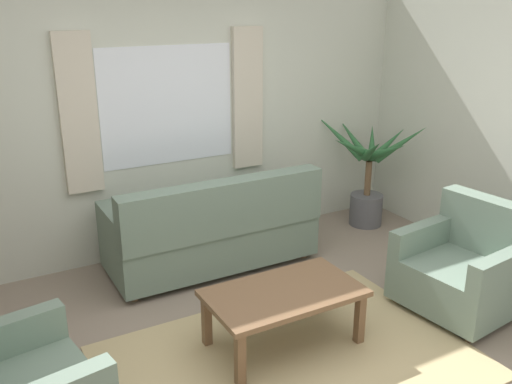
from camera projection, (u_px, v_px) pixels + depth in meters
The scene contains 8 objects.
ground_plane at pixel (291, 362), 3.88m from camera, with size 6.24×6.24×0.00m, color gray.
wall_back at pixel (167, 120), 5.31m from camera, with size 5.32×0.12×2.60m, color beige.
window_with_curtains at pixel (169, 106), 5.20m from camera, with size 1.98×0.07×1.40m.
area_rug at pixel (291, 362), 3.87m from camera, with size 2.49×1.77×0.01m, color tan.
couch at pixel (214, 231), 5.14m from camera, with size 1.90×0.82×0.92m.
armchair_right at pixel (466, 267), 4.47m from camera, with size 0.91×0.93×0.88m.
coffee_table at pixel (284, 298), 3.96m from camera, with size 1.10×0.64×0.44m.
potted_plant at pixel (368, 177), 6.09m from camera, with size 1.06×1.05×1.23m.
Camera 1 is at (-1.81, -2.74, 2.39)m, focal length 39.06 mm.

